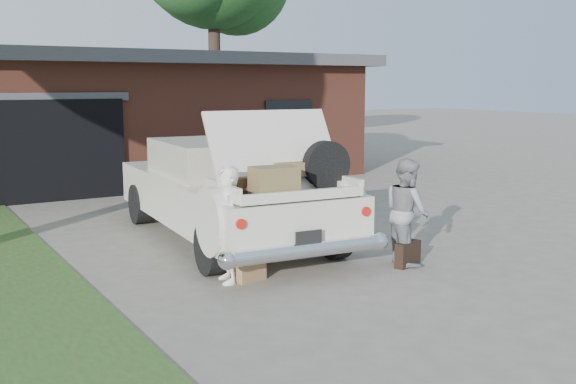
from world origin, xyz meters
TOP-DOWN VIEW (x-y plane):
  - ground at (0.00, 0.00)m, footprint 90.00×90.00m
  - house at (0.98, 11.47)m, footprint 12.80×7.80m
  - sedan at (0.15, 2.73)m, footprint 2.61×5.79m
  - woman_left at (-0.92, 0.58)m, footprint 0.45×0.60m
  - woman_right at (1.66, 0.10)m, footprint 0.71×0.83m
  - suitcase_left at (-0.64, 0.46)m, footprint 0.43×0.21m
  - suitcase_right at (1.57, -0.04)m, footprint 0.48×0.26m

SIDE VIEW (x-z plane):
  - ground at x=0.00m, z-range 0.00..0.00m
  - suitcase_left at x=-0.64m, z-range 0.00..0.32m
  - suitcase_right at x=1.57m, z-range 0.00..0.35m
  - woman_left at x=-0.92m, z-range 0.00..1.50m
  - woman_right at x=1.66m, z-range 0.00..1.50m
  - sedan at x=0.15m, z-range -0.25..1.91m
  - house at x=0.98m, z-range 0.02..3.32m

